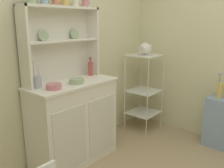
# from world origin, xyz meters

# --- Properties ---
(wall_back) EXTENTS (3.84, 0.05, 2.50)m
(wall_back) POSITION_xyz_m (0.00, 1.62, 1.25)
(wall_back) COLOR beige
(wall_back) RESTS_ON ground
(hutch_cabinet) EXTENTS (0.97, 0.45, 0.90)m
(hutch_cabinet) POSITION_xyz_m (0.04, 1.37, 0.46)
(hutch_cabinet) COLOR white
(hutch_cabinet) RESTS_ON ground
(hutch_shelf_unit) EXTENTS (0.90, 0.18, 0.76)m
(hutch_shelf_unit) POSITION_xyz_m (0.04, 1.53, 1.34)
(hutch_shelf_unit) COLOR silver
(hutch_shelf_unit) RESTS_ON hutch_cabinet
(bakers_rack) EXTENTS (0.41, 0.39, 1.07)m
(bakers_rack) POSITION_xyz_m (1.25, 1.27, 0.64)
(bakers_rack) COLOR silver
(bakers_rack) RESTS_ON ground
(cup_sky_1) EXTENTS (0.09, 0.07, 0.09)m
(cup_sky_1) POSITION_xyz_m (-0.15, 1.49, 1.71)
(cup_sky_1) COLOR #8EB2D1
(cup_sky_1) RESTS_ON hutch_shelf_unit
(cup_terracotta_2) EXTENTS (0.08, 0.07, 0.08)m
(cup_terracotta_2) POSITION_xyz_m (-0.02, 1.49, 1.70)
(cup_terracotta_2) COLOR #C67556
(cup_terracotta_2) RESTS_ON hutch_shelf_unit
(cup_gold_3) EXTENTS (0.09, 0.07, 0.09)m
(cup_gold_3) POSITION_xyz_m (0.10, 1.49, 1.71)
(cup_gold_3) COLOR #DBB760
(cup_gold_3) RESTS_ON hutch_shelf_unit
(cup_cream_4) EXTENTS (0.08, 0.07, 0.09)m
(cup_cream_4) POSITION_xyz_m (0.23, 1.49, 1.71)
(cup_cream_4) COLOR silver
(cup_cream_4) RESTS_ON hutch_shelf_unit
(cup_rose_5) EXTENTS (0.08, 0.07, 0.09)m
(cup_rose_5) POSITION_xyz_m (0.37, 1.49, 1.71)
(cup_rose_5) COLOR #D17A84
(cup_rose_5) RESTS_ON hutch_shelf_unit
(bowl_mixing_large) EXTENTS (0.15, 0.15, 0.05)m
(bowl_mixing_large) POSITION_xyz_m (-0.24, 1.29, 0.93)
(bowl_mixing_large) COLOR #D17A84
(bowl_mixing_large) RESTS_ON hutch_cabinet
(bowl_floral_medium) EXTENTS (0.15, 0.15, 0.05)m
(bowl_floral_medium) POSITION_xyz_m (0.04, 1.29, 0.93)
(bowl_floral_medium) COLOR #9EB78E
(bowl_floral_medium) RESTS_ON hutch_cabinet
(jam_bottle) EXTENTS (0.05, 0.05, 0.21)m
(jam_bottle) POSITION_xyz_m (0.40, 1.45, 0.99)
(jam_bottle) COLOR #B74C47
(jam_bottle) RESTS_ON hutch_cabinet
(utensil_jar) EXTENTS (0.08, 0.08, 0.25)m
(utensil_jar) POSITION_xyz_m (-0.32, 1.45, 0.96)
(utensil_jar) COLOR #B2B7C6
(utensil_jar) RESTS_ON hutch_cabinet
(porcelain_teapot) EXTENTS (0.25, 0.16, 0.19)m
(porcelain_teapot) POSITION_xyz_m (1.25, 1.27, 1.16)
(porcelain_teapot) COLOR white
(porcelain_teapot) RESTS_ON bakers_rack
(flower_vase) EXTENTS (0.08, 0.08, 0.33)m
(flower_vase) POSITION_xyz_m (1.44, 0.31, 0.72)
(flower_vase) COLOR #DBB760
(flower_vase) RESTS_ON side_shelf_blue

